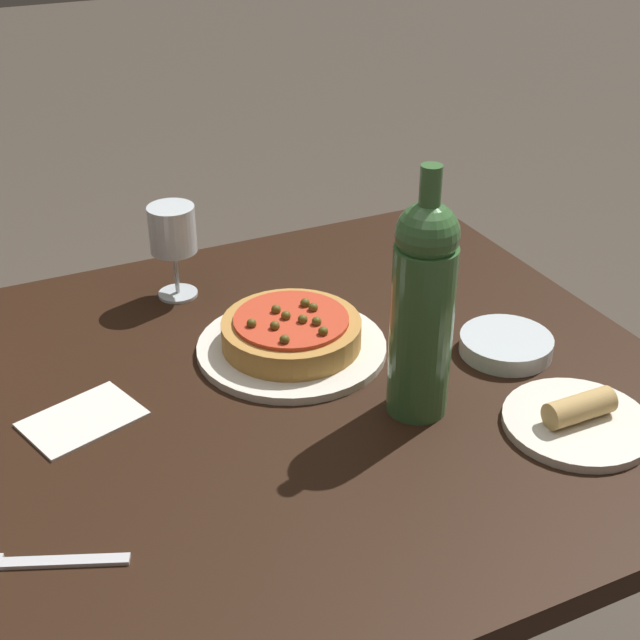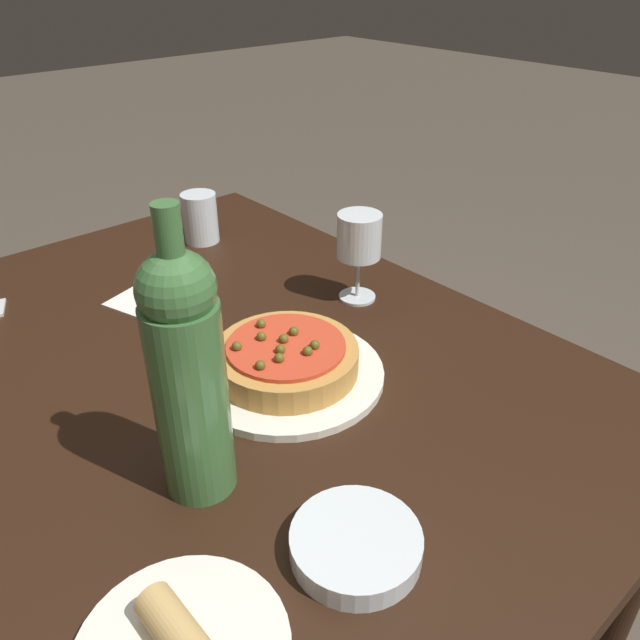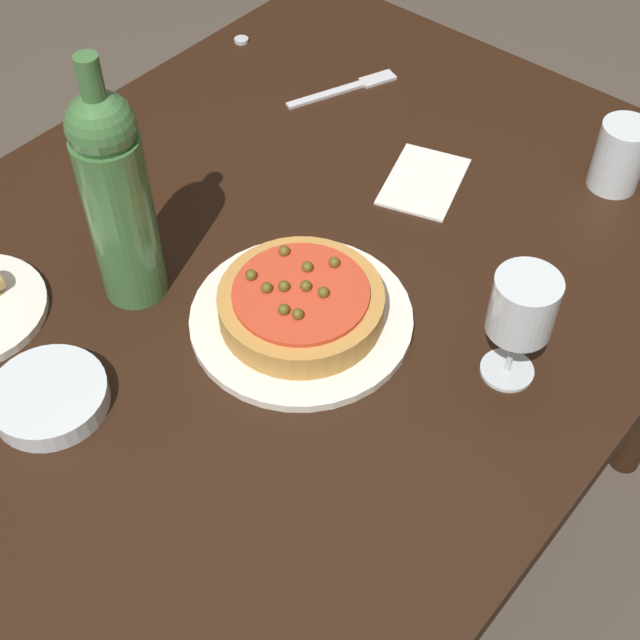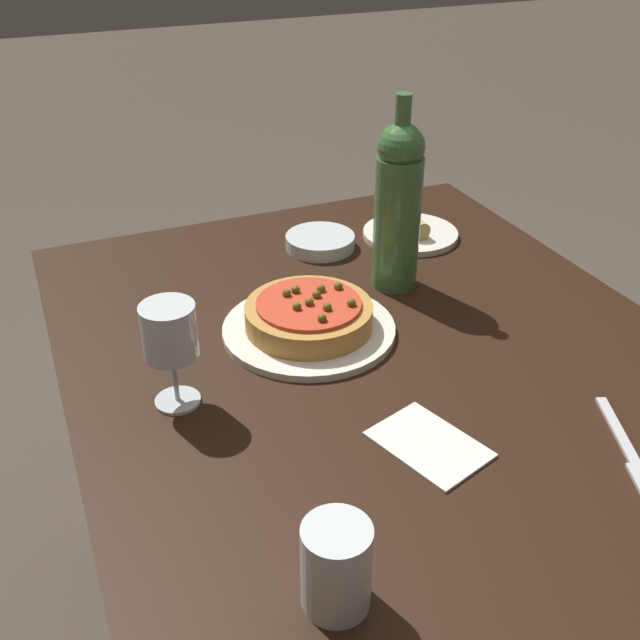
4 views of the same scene
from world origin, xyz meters
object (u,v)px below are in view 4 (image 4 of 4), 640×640
dining_table (380,402)px  side_plate (410,232)px  dinner_plate (309,329)px  pizza (309,314)px  wine_glass (169,334)px  water_cup (336,567)px  wine_bottle (398,204)px  side_bowl (320,242)px  fork (629,451)px

dining_table → side_plate: side_plate is taller
dining_table → dinner_plate: dinner_plate is taller
pizza → wine_glass: size_ratio=1.31×
pizza → water_cup: 0.51m
dining_table → wine_bottle: wine_bottle is taller
dining_table → pizza: 0.18m
wine_glass → side_bowl: 0.53m
side_plate → dinner_plate: bearing=128.3°
dining_table → water_cup: 0.48m
dinner_plate → side_plate: bearing=-51.7°
wine_glass → side_plate: bearing=-57.9°
water_cup → side_plate: size_ratio=0.53×
pizza → wine_bottle: 0.25m
fork → water_cup: bearing=-59.6°
pizza → wine_glass: 0.26m
dinner_plate → dining_table: bearing=-140.0°
dining_table → water_cup: bearing=147.2°
dinner_plate → fork: dinner_plate is taller
dining_table → fork: 0.38m
dinner_plate → wine_bottle: bearing=-65.4°
pizza → water_cup: bearing=160.9°
dining_table → side_plate: 0.44m
dinner_plate → wine_glass: wine_glass is taller
wine_bottle → fork: bearing=-172.6°
dining_table → side_plate: (0.35, -0.24, 0.11)m
dinner_plate → wine_bottle: (0.09, -0.20, 0.15)m
side_plate → pizza: bearing=128.3°
wine_bottle → water_cup: wine_bottle is taller
dinner_plate → wine_glass: 0.27m
water_cup → fork: 0.44m
wine_bottle → side_bowl: 0.24m
wine_bottle → side_bowl: bearing=18.5°
water_cup → side_plate: (0.73, -0.49, -0.04)m
side_bowl → side_plate: bearing=-97.1°
dining_table → wine_glass: wine_glass is taller
pizza → fork: bearing=-147.8°
water_cup → dining_table: bearing=-32.8°
wine_glass → fork: size_ratio=0.84×
side_plate → dining_table: bearing=145.6°
fork → side_plate: size_ratio=0.97×
dining_table → fork: (-0.32, -0.18, 0.10)m
wine_bottle → dinner_plate: bearing=114.6°
dining_table → water_cup: size_ratio=11.50×
water_cup → fork: (0.06, -0.43, -0.05)m
wine_bottle → dining_table: bearing=148.1°
pizza → wine_glass: wine_glass is taller
water_cup → side_bowl: 0.82m
side_bowl → fork: (-0.70, -0.13, -0.01)m
dining_table → wine_glass: 0.38m
dining_table → side_bowl: side_bowl is taller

